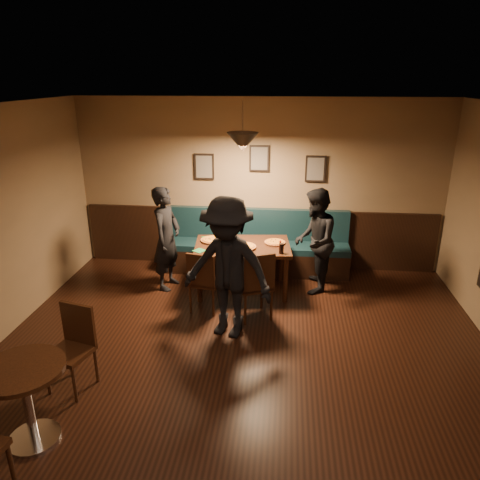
{
  "coord_description": "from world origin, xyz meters",
  "views": [
    {
      "loc": [
        0.45,
        -3.76,
        3.1
      ],
      "look_at": [
        -0.17,
        2.09,
        0.95
      ],
      "focal_mm": 33.77,
      "sensor_mm": 36.0,
      "label": 1
    }
  ],
  "objects": [
    {
      "name": "pizza_b",
      "position": [
        -0.14,
        2.31,
        0.77
      ],
      "size": [
        0.4,
        0.4,
        0.04
      ],
      "primitive_type": "cylinder",
      "rotation": [
        0.0,
        0.0,
        -0.09
      ],
      "color": "orange",
      "rests_on": "dining_table"
    },
    {
      "name": "pendant_lamp",
      "position": [
        -0.17,
        2.44,
        2.25
      ],
      "size": [
        0.44,
        0.44,
        0.25
      ],
      "primitive_type": "cone",
      "rotation": [
        3.14,
        0.0,
        0.0
      ],
      "color": "black",
      "rests_on": "ceiling"
    },
    {
      "name": "diner_right",
      "position": [
        0.89,
        2.6,
        0.79
      ],
      "size": [
        0.67,
        0.82,
        1.58
      ],
      "primitive_type": "imported",
      "rotation": [
        0.0,
        0.0,
        -1.67
      ],
      "color": "black",
      "rests_on": "floor"
    },
    {
      "name": "napkin_a",
      "position": [
        -0.73,
        2.68,
        0.75
      ],
      "size": [
        0.21,
        0.21,
        0.01
      ],
      "primitive_type": "cube",
      "rotation": [
        0.0,
        0.0,
        0.46
      ],
      "color": "#207821",
      "rests_on": "dining_table"
    },
    {
      "name": "wall_back",
      "position": [
        0.0,
        3.5,
        1.4
      ],
      "size": [
        6.0,
        0.0,
        6.0
      ],
      "primitive_type": "plane",
      "rotation": [
        1.57,
        0.0,
        0.0
      ],
      "color": "#8C704F",
      "rests_on": "ground"
    },
    {
      "name": "tabasco_bottle",
      "position": [
        0.39,
        2.39,
        0.81
      ],
      "size": [
        0.03,
        0.03,
        0.12
      ],
      "primitive_type": "cylinder",
      "rotation": [
        0.0,
        0.0,
        -0.21
      ],
      "color": "#902304",
      "rests_on": "dining_table"
    },
    {
      "name": "booth_bench",
      "position": [
        0.0,
        3.2,
        0.5
      ],
      "size": [
        3.0,
        0.6,
        1.0
      ],
      "primitive_type": null,
      "color": "#0F232D",
      "rests_on": "ground"
    },
    {
      "name": "dining_table",
      "position": [
        -0.17,
        2.44,
        0.37
      ],
      "size": [
        1.48,
        1.03,
        0.75
      ],
      "primitive_type": "cube",
      "rotation": [
        0.0,
        0.0,
        0.1
      ],
      "color": "black",
      "rests_on": "floor"
    },
    {
      "name": "cutlery_set",
      "position": [
        -0.22,
        2.1,
        0.75
      ],
      "size": [
        0.2,
        0.07,
        0.0
      ],
      "primitive_type": "cube",
      "rotation": [
        0.0,
        0.0,
        1.33
      ],
      "color": "silver",
      "rests_on": "dining_table"
    },
    {
      "name": "pizza_c",
      "position": [
        0.31,
        2.55,
        0.76
      ],
      "size": [
        0.37,
        0.37,
        0.04
      ],
      "primitive_type": "cylinder",
      "rotation": [
        0.0,
        0.0,
        0.22
      ],
      "color": "#C58825",
      "rests_on": "dining_table"
    },
    {
      "name": "chair_near_left",
      "position": [
        -0.61,
        1.82,
        0.44
      ],
      "size": [
        0.46,
        0.46,
        0.89
      ],
      "primitive_type": null,
      "rotation": [
        0.0,
        0.0,
        -0.2
      ],
      "color": "black",
      "rests_on": "floor"
    },
    {
      "name": "cafe_table",
      "position": [
        -1.74,
        -0.76,
        0.39
      ],
      "size": [
        0.91,
        0.91,
        0.77
      ],
      "primitive_type": "cylinder",
      "rotation": [
        0.0,
        0.0,
        0.29
      ],
      "color": "black",
      "rests_on": "floor"
    },
    {
      "name": "pizza_a",
      "position": [
        -0.63,
        2.55,
        0.77
      ],
      "size": [
        0.37,
        0.37,
        0.04
      ],
      "primitive_type": "cylinder",
      "rotation": [
        0.0,
        0.0,
        0.05
      ],
      "color": "orange",
      "rests_on": "dining_table"
    },
    {
      "name": "napkin_b",
      "position": [
        -0.76,
        2.14,
        0.75
      ],
      "size": [
        0.21,
        0.21,
        0.01
      ],
      "primitive_type": "cube",
      "rotation": [
        0.0,
        0.0,
        -0.58
      ],
      "color": "#1E733B",
      "rests_on": "dining_table"
    },
    {
      "name": "soda_glass",
      "position": [
        0.41,
        2.16,
        0.82
      ],
      "size": [
        0.08,
        0.08,
        0.15
      ],
      "primitive_type": "cylinder",
      "rotation": [
        0.0,
        0.0,
        0.19
      ],
      "color": "black",
      "rests_on": "dining_table"
    },
    {
      "name": "cafe_chair_far",
      "position": [
        -1.71,
        -0.03,
        0.45
      ],
      "size": [
        0.49,
        0.49,
        0.9
      ],
      "primitive_type": null,
      "rotation": [
        0.0,
        0.0,
        2.88
      ],
      "color": "black",
      "rests_on": "floor"
    },
    {
      "name": "picture_left",
      "position": [
        -0.9,
        3.47,
        1.7
      ],
      "size": [
        0.32,
        0.04,
        0.42
      ],
      "primitive_type": "cube",
      "color": "black",
      "rests_on": "wall_back"
    },
    {
      "name": "diner_left",
      "position": [
        -1.32,
        2.47,
        0.79
      ],
      "size": [
        0.49,
        0.64,
        1.59
      ],
      "primitive_type": "imported",
      "rotation": [
        0.0,
        0.0,
        1.37
      ],
      "color": "black",
      "rests_on": "floor"
    },
    {
      "name": "wainscot",
      "position": [
        0.0,
        3.47,
        0.5
      ],
      "size": [
        5.88,
        0.06,
        1.0
      ],
      "primitive_type": "cube",
      "color": "black",
      "rests_on": "ground"
    },
    {
      "name": "chair_near_right",
      "position": [
        0.06,
        1.68,
        0.49
      ],
      "size": [
        0.57,
        0.57,
        0.97
      ],
      "primitive_type": null,
      "rotation": [
        0.0,
        0.0,
        0.42
      ],
      "color": "black",
      "rests_on": "floor"
    },
    {
      "name": "ceiling",
      "position": [
        0.0,
        0.0,
        2.8
      ],
      "size": [
        7.0,
        7.0,
        0.0
      ],
      "primitive_type": "plane",
      "rotation": [
        3.14,
        0.0,
        0.0
      ],
      "color": "silver",
      "rests_on": "ground"
    },
    {
      "name": "picture_right",
      "position": [
        0.9,
        3.47,
        1.7
      ],
      "size": [
        0.32,
        0.04,
        0.42
      ],
      "primitive_type": "cube",
      "color": "black",
      "rests_on": "wall_back"
    },
    {
      "name": "picture_center",
      "position": [
        0.0,
        3.47,
        1.85
      ],
      "size": [
        0.32,
        0.04,
        0.42
      ],
      "primitive_type": "cube",
      "color": "black",
      "rests_on": "wall_back"
    },
    {
      "name": "floor",
      "position": [
        0.0,
        0.0,
        0.0
      ],
      "size": [
        7.0,
        7.0,
        0.0
      ],
      "primitive_type": "plane",
      "color": "black",
      "rests_on": "ground"
    },
    {
      "name": "diner_front",
      "position": [
        -0.23,
        1.22,
        0.9
      ],
      "size": [
        1.31,
        0.98,
        1.79
      ],
      "primitive_type": "imported",
      "rotation": [
        0.0,
        0.0,
        -0.3
      ],
      "color": "black",
      "rests_on": "floor"
    }
  ]
}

